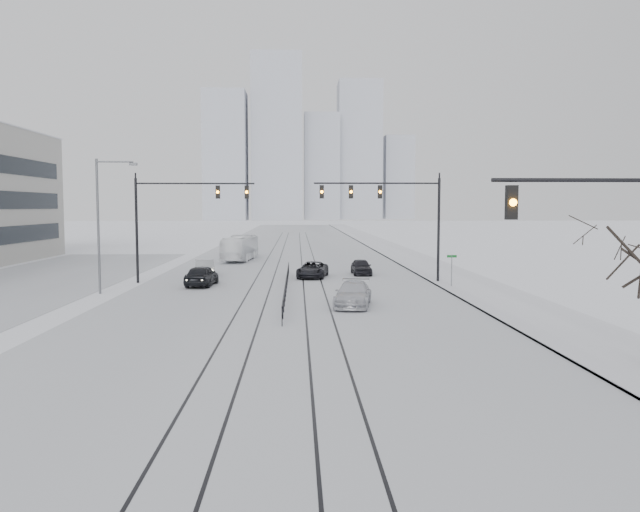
{
  "coord_description": "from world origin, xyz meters",
  "views": [
    {
      "loc": [
        0.75,
        -12.0,
        5.82
      ],
      "look_at": [
        1.96,
        21.19,
        3.2
      ],
      "focal_mm": 35.0,
      "sensor_mm": 36.0,
      "label": 1
    }
  ],
  "objects_px": {
    "sedan_sb_outer": "(204,268)",
    "sedan_nb_right": "(353,294)",
    "sedan_nb_far": "(361,267)",
    "sedan_nb_front": "(313,270)",
    "sedan_sb_inner": "(202,276)",
    "traffic_mast_near": "(637,250)",
    "box_truck": "(240,248)"
  },
  "relations": [
    {
      "from": "sedan_sb_outer",
      "to": "sedan_nb_far",
      "type": "distance_m",
      "value": 13.28
    },
    {
      "from": "sedan_nb_front",
      "to": "box_truck",
      "type": "distance_m",
      "value": 18.32
    },
    {
      "from": "sedan_nb_far",
      "to": "traffic_mast_near",
      "type": "bearing_deg",
      "value": -83.5
    },
    {
      "from": "sedan_nb_far",
      "to": "sedan_sb_outer",
      "type": "bearing_deg",
      "value": -177.1
    },
    {
      "from": "sedan_sb_outer",
      "to": "sedan_nb_front",
      "type": "relative_size",
      "value": 0.92
    },
    {
      "from": "sedan_nb_right",
      "to": "sedan_nb_far",
      "type": "height_order",
      "value": "sedan_nb_right"
    },
    {
      "from": "traffic_mast_near",
      "to": "sedan_nb_far",
      "type": "relative_size",
      "value": 1.78
    },
    {
      "from": "sedan_nb_right",
      "to": "sedan_nb_far",
      "type": "relative_size",
      "value": 1.25
    },
    {
      "from": "sedan_nb_front",
      "to": "sedan_sb_outer",
      "type": "bearing_deg",
      "value": -177.92
    },
    {
      "from": "sedan_sb_outer",
      "to": "sedan_nb_right",
      "type": "height_order",
      "value": "sedan_nb_right"
    },
    {
      "from": "sedan_sb_inner",
      "to": "sedan_nb_right",
      "type": "bearing_deg",
      "value": 141.56
    },
    {
      "from": "sedan_nb_far",
      "to": "sedan_nb_front",
      "type": "bearing_deg",
      "value": -154.12
    },
    {
      "from": "sedan_nb_far",
      "to": "box_truck",
      "type": "relative_size",
      "value": 0.4
    },
    {
      "from": "traffic_mast_near",
      "to": "sedan_nb_right",
      "type": "bearing_deg",
      "value": 110.59
    },
    {
      "from": "sedan_nb_right",
      "to": "sedan_nb_far",
      "type": "xyz_separation_m",
      "value": [
        2.22,
        17.01,
        -0.04
      ]
    },
    {
      "from": "sedan_nb_front",
      "to": "sedan_nb_far",
      "type": "xyz_separation_m",
      "value": [
        4.23,
        2.14,
        0.02
      ]
    },
    {
      "from": "sedan_nb_right",
      "to": "sedan_nb_far",
      "type": "bearing_deg",
      "value": 92.24
    },
    {
      "from": "sedan_nb_right",
      "to": "box_truck",
      "type": "bearing_deg",
      "value": 116.35
    },
    {
      "from": "sedan_nb_right",
      "to": "box_truck",
      "type": "distance_m",
      "value": 32.99
    },
    {
      "from": "traffic_mast_near",
      "to": "sedan_sb_inner",
      "type": "bearing_deg",
      "value": 121.55
    },
    {
      "from": "traffic_mast_near",
      "to": "sedan_sb_outer",
      "type": "xyz_separation_m",
      "value": [
        -17.81,
        34.18,
        -3.85
      ]
    },
    {
      "from": "traffic_mast_near",
      "to": "sedan_sb_inner",
      "type": "relative_size",
      "value": 1.55
    },
    {
      "from": "sedan_sb_inner",
      "to": "sedan_nb_far",
      "type": "relative_size",
      "value": 1.15
    },
    {
      "from": "sedan_sb_inner",
      "to": "sedan_sb_outer",
      "type": "distance_m",
      "value": 6.41
    },
    {
      "from": "sedan_sb_inner",
      "to": "sedan_nb_front",
      "type": "distance_m",
      "value": 9.74
    },
    {
      "from": "traffic_mast_near",
      "to": "sedan_nb_front",
      "type": "height_order",
      "value": "traffic_mast_near"
    },
    {
      "from": "sedan_sb_outer",
      "to": "sedan_nb_far",
      "type": "xyz_separation_m",
      "value": [
        13.25,
        0.88,
        -0.04
      ]
    },
    {
      "from": "sedan_nb_front",
      "to": "sedan_nb_right",
      "type": "distance_m",
      "value": 15.01
    },
    {
      "from": "sedan_nb_front",
      "to": "sedan_sb_inner",
      "type": "bearing_deg",
      "value": -138.33
    },
    {
      "from": "sedan_nb_front",
      "to": "box_truck",
      "type": "bearing_deg",
      "value": 123.99
    },
    {
      "from": "sedan_nb_front",
      "to": "sedan_nb_far",
      "type": "relative_size",
      "value": 1.2
    },
    {
      "from": "sedan_sb_inner",
      "to": "sedan_nb_front",
      "type": "relative_size",
      "value": 0.96
    }
  ]
}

